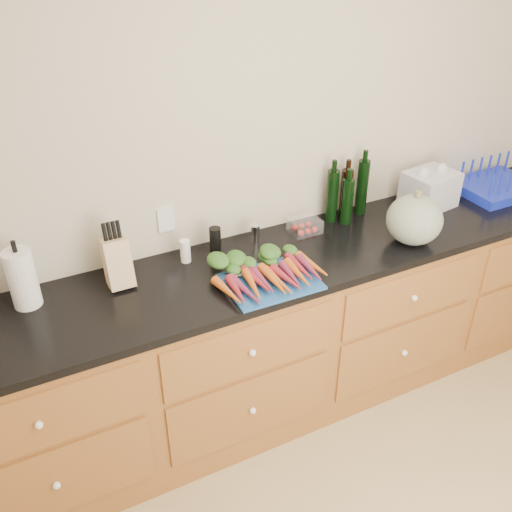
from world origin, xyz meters
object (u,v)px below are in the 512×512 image
cutting_board (271,282)px  dish_rack (497,185)px  paper_towel (22,279)px  carrots (267,272)px  squash (414,220)px  tomato_box (305,226)px  knife_block (117,262)px

cutting_board → dish_rack: dish_rack is taller
paper_towel → dish_rack: size_ratio=0.59×
carrots → squash: squash is taller
squash → paper_towel: 1.83m
carrots → tomato_box: bearing=38.1°
cutting_board → carrots: size_ratio=0.87×
cutting_board → carrots: (0.00, 0.04, 0.03)m
squash → dish_rack: bearing=15.9°
squash → knife_block: (-1.41, 0.30, -0.01)m
dish_rack → squash: bearing=-164.1°
carrots → tomato_box: carrots is taller
cutting_board → paper_towel: 1.05m
cutting_board → tomato_box: bearing=41.4°
squash → paper_towel: (-1.80, 0.32, 0.01)m
carrots → dish_rack: (1.63, 0.20, 0.01)m
paper_towel → tomato_box: size_ratio=1.73×
cutting_board → carrots: carrots is taller
paper_towel → knife_block: bearing=-2.9°
carrots → knife_block: 0.66m
cutting_board → paper_towel: (-1.00, 0.32, 0.13)m
knife_block → tomato_box: knife_block is taller
squash → dish_rack: squash is taller
cutting_board → knife_block: (-0.60, 0.30, 0.11)m
paper_towel → carrots: bearing=-15.9°
squash → dish_rack: size_ratio=0.62×
squash → knife_block: size_ratio=1.24×
paper_towel → dish_rack: 2.63m
carrots → dish_rack: 1.64m
dish_rack → carrots: bearing=-172.9°
tomato_box → dish_rack: size_ratio=0.34×
cutting_board → tomato_box: size_ratio=2.71×
knife_block → squash: bearing=-11.9°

